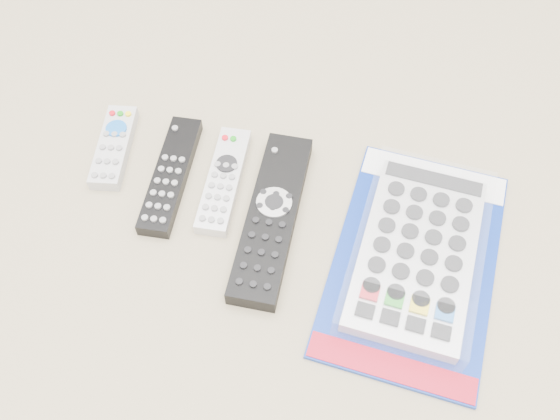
% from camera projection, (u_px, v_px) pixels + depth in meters
% --- Properties ---
extents(remote_small_grey, '(0.07, 0.15, 0.02)m').
position_uv_depth(remote_small_grey, '(114.00, 147.00, 0.89)').
color(remote_small_grey, '#ABABAD').
rests_on(remote_small_grey, ground).
extents(remote_slim_black, '(0.06, 0.20, 0.02)m').
position_uv_depth(remote_slim_black, '(171.00, 175.00, 0.87)').
color(remote_slim_black, black).
rests_on(remote_slim_black, ground).
extents(remote_silver_dvd, '(0.06, 0.18, 0.02)m').
position_uv_depth(remote_silver_dvd, '(224.00, 180.00, 0.86)').
color(remote_silver_dvd, silver).
rests_on(remote_silver_dvd, ground).
extents(remote_large_black, '(0.08, 0.26, 0.03)m').
position_uv_depth(remote_large_black, '(272.00, 217.00, 0.82)').
color(remote_large_black, black).
rests_on(remote_large_black, ground).
extents(jumbo_remote_packaged, '(0.22, 0.34, 0.04)m').
position_uv_depth(jumbo_remote_packaged, '(417.00, 252.00, 0.79)').
color(jumbo_remote_packaged, navy).
rests_on(jumbo_remote_packaged, ground).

